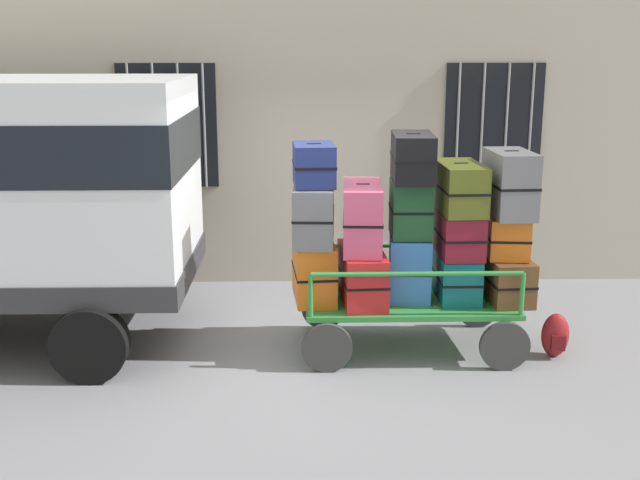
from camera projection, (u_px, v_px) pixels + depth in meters
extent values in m
plane|color=gray|center=(319.00, 350.00, 7.86)|extent=(40.00, 40.00, 0.00)
cube|color=#BCB29E|center=(315.00, 83.00, 9.66)|extent=(12.00, 0.30, 5.00)
cube|color=black|center=(168.00, 126.00, 9.57)|extent=(1.20, 0.04, 1.50)
cylinder|color=gray|center=(130.00, 126.00, 9.52)|extent=(0.03, 0.03, 1.50)
cylinder|color=gray|center=(155.00, 126.00, 9.53)|extent=(0.03, 0.03, 1.50)
cylinder|color=gray|center=(180.00, 126.00, 9.54)|extent=(0.03, 0.03, 1.50)
cylinder|color=gray|center=(204.00, 126.00, 9.55)|extent=(0.03, 0.03, 1.50)
cube|color=black|center=(493.00, 125.00, 9.67)|extent=(1.20, 0.04, 1.50)
cylinder|color=gray|center=(458.00, 125.00, 9.62)|extent=(0.03, 0.03, 1.50)
cylinder|color=gray|center=(482.00, 125.00, 9.62)|extent=(0.03, 0.03, 1.50)
cylinder|color=gray|center=(506.00, 125.00, 9.63)|extent=(0.03, 0.03, 1.50)
cylinder|color=gray|center=(531.00, 125.00, 9.64)|extent=(0.03, 0.03, 1.50)
cylinder|color=black|center=(90.00, 345.00, 7.06)|extent=(0.70, 0.22, 0.70)
cube|color=#2D8438|center=(409.00, 300.00, 7.80)|extent=(2.04, 1.12, 0.05)
cylinder|color=#383838|center=(505.00, 346.00, 7.32)|extent=(0.47, 0.06, 0.47)
cylinder|color=#383838|center=(478.00, 306.00, 8.44)|extent=(0.47, 0.06, 0.47)
cylinder|color=#383838|center=(327.00, 348.00, 7.28)|extent=(0.47, 0.06, 0.47)
cylinder|color=#383838|center=(323.00, 307.00, 8.40)|extent=(0.47, 0.06, 0.47)
cylinder|color=#2D8438|center=(522.00, 294.00, 7.26)|extent=(0.04, 0.04, 0.40)
cylinder|color=#2D8438|center=(495.00, 264.00, 8.27)|extent=(0.04, 0.04, 0.40)
cylinder|color=#2D8438|center=(311.00, 296.00, 7.22)|extent=(0.04, 0.04, 0.40)
cylinder|color=#2D8438|center=(309.00, 265.00, 8.22)|extent=(0.04, 0.04, 0.40)
cylinder|color=#2D8438|center=(417.00, 274.00, 7.19)|extent=(1.96, 0.04, 0.04)
cylinder|color=#2D8438|center=(403.00, 246.00, 8.20)|extent=(1.96, 0.04, 0.04)
cube|color=orange|center=(314.00, 271.00, 7.70)|extent=(0.44, 0.76, 0.58)
cube|color=black|center=(314.00, 271.00, 7.70)|extent=(0.45, 0.77, 0.02)
cube|color=black|center=(314.00, 243.00, 7.63)|extent=(0.13, 0.04, 0.02)
cube|color=slate|center=(314.00, 214.00, 7.56)|extent=(0.41, 0.82, 0.55)
cube|color=black|center=(314.00, 214.00, 7.56)|extent=(0.43, 0.83, 0.02)
cube|color=black|center=(314.00, 186.00, 7.50)|extent=(0.13, 0.04, 0.02)
cube|color=navy|center=(314.00, 165.00, 7.42)|extent=(0.41, 0.58, 0.39)
cube|color=black|center=(314.00, 165.00, 7.42)|extent=(0.42, 0.59, 0.02)
cube|color=black|center=(314.00, 144.00, 7.38)|extent=(0.13, 0.04, 0.02)
cube|color=#B21E1E|center=(362.00, 275.00, 7.69)|extent=(0.45, 0.98, 0.50)
cube|color=black|center=(362.00, 275.00, 7.69)|extent=(0.46, 0.99, 0.02)
cube|color=black|center=(362.00, 251.00, 7.63)|extent=(0.14, 0.04, 0.02)
cube|color=#CC4C72|center=(362.00, 217.00, 7.59)|extent=(0.41, 0.90, 0.64)
cube|color=black|center=(362.00, 217.00, 7.59)|extent=(0.43, 0.91, 0.02)
cube|color=black|center=(363.00, 185.00, 7.51)|extent=(0.13, 0.04, 0.02)
cube|color=#3372C6|center=(410.00, 268.00, 7.71)|extent=(0.43, 0.53, 0.62)
cube|color=black|center=(410.00, 268.00, 7.71)|extent=(0.44, 0.54, 0.02)
cube|color=black|center=(411.00, 238.00, 7.63)|extent=(0.14, 0.04, 0.02)
cube|color=#194C28|center=(411.00, 208.00, 7.60)|extent=(0.39, 0.52, 0.54)
cube|color=black|center=(411.00, 208.00, 7.60)|extent=(0.40, 0.53, 0.02)
cube|color=black|center=(411.00, 181.00, 7.54)|extent=(0.13, 0.03, 0.02)
cube|color=black|center=(413.00, 157.00, 7.45)|extent=(0.41, 0.76, 0.45)
cube|color=black|center=(413.00, 157.00, 7.45)|extent=(0.42, 0.77, 0.02)
cube|color=black|center=(413.00, 134.00, 7.39)|extent=(0.13, 0.04, 0.02)
cube|color=#0F5960|center=(456.00, 276.00, 7.77)|extent=(0.39, 0.77, 0.44)
cube|color=black|center=(456.00, 276.00, 7.77)|extent=(0.40, 0.78, 0.02)
cube|color=black|center=(457.00, 254.00, 7.72)|extent=(0.13, 0.03, 0.02)
cube|color=maroon|center=(459.00, 234.00, 7.61)|extent=(0.40, 0.66, 0.41)
cube|color=black|center=(459.00, 234.00, 7.61)|extent=(0.41, 0.67, 0.02)
cube|color=black|center=(460.00, 214.00, 7.56)|extent=(0.14, 0.03, 0.02)
cube|color=#4C5119|center=(460.00, 188.00, 7.56)|extent=(0.42, 0.82, 0.47)
cube|color=black|center=(460.00, 188.00, 7.56)|extent=(0.43, 0.83, 0.02)
cube|color=black|center=(461.00, 164.00, 7.50)|extent=(0.14, 0.03, 0.02)
cube|color=brown|center=(503.00, 276.00, 7.78)|extent=(0.45, 0.90, 0.43)
cube|color=black|center=(503.00, 276.00, 7.78)|extent=(0.46, 0.91, 0.02)
cube|color=black|center=(504.00, 255.00, 7.73)|extent=(0.14, 0.04, 0.02)
cube|color=orange|center=(506.00, 236.00, 7.65)|extent=(0.43, 0.60, 0.39)
cube|color=black|center=(506.00, 236.00, 7.65)|extent=(0.44, 0.61, 0.02)
cube|color=black|center=(508.00, 216.00, 7.60)|extent=(0.13, 0.04, 0.02)
cube|color=slate|center=(510.00, 184.00, 7.52)|extent=(0.40, 0.73, 0.62)
cube|color=black|center=(510.00, 184.00, 7.52)|extent=(0.41, 0.74, 0.02)
cube|color=black|center=(512.00, 152.00, 7.44)|extent=(0.13, 0.04, 0.02)
ellipsoid|color=maroon|center=(555.00, 335.00, 7.64)|extent=(0.27, 0.19, 0.44)
cube|color=maroon|center=(558.00, 343.00, 7.56)|extent=(0.14, 0.06, 0.15)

